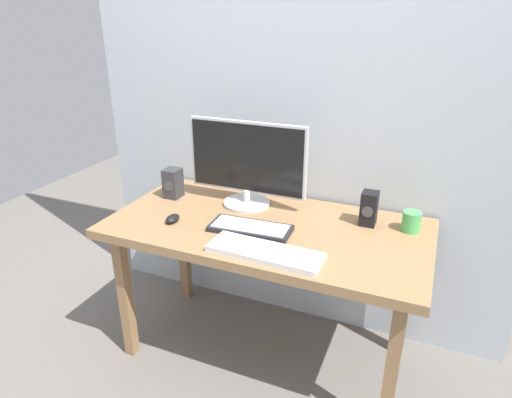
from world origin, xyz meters
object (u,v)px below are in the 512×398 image
(keyboard_primary, at_px, (250,228))
(speaker_left, at_px, (173,183))
(monitor, at_px, (247,164))
(coffee_mug, at_px, (411,222))
(desk, at_px, (267,239))
(keyboard_secondary, at_px, (265,252))
(mouse, at_px, (173,219))
(speaker_right, at_px, (369,208))

(keyboard_primary, height_order, speaker_left, speaker_left)
(monitor, distance_m, speaker_left, 0.43)
(monitor, xyz_separation_m, coffee_mug, (0.80, 0.01, -0.17))
(desk, height_order, keyboard_primary, keyboard_primary)
(keyboard_secondary, relative_size, coffee_mug, 5.10)
(mouse, bearing_deg, desk, 19.35)
(monitor, xyz_separation_m, keyboard_primary, (0.14, -0.27, -0.21))
(desk, distance_m, keyboard_secondary, 0.30)
(keyboard_secondary, height_order, speaker_left, speaker_left)
(speaker_right, xyz_separation_m, speaker_left, (-1.01, -0.07, -0.00))
(mouse, height_order, speaker_right, speaker_right)
(desk, xyz_separation_m, keyboard_primary, (-0.04, -0.09, 0.09))
(monitor, height_order, speaker_left, monitor)
(monitor, bearing_deg, mouse, -125.48)
(keyboard_secondary, bearing_deg, keyboard_primary, 128.43)
(keyboard_secondary, distance_m, speaker_right, 0.57)
(keyboard_secondary, relative_size, speaker_left, 3.08)
(keyboard_secondary, bearing_deg, speaker_right, 53.58)
(desk, distance_m, coffee_mug, 0.66)
(desk, xyz_separation_m, keyboard_secondary, (0.10, -0.27, 0.09))
(speaker_right, bearing_deg, speaker_left, -176.15)
(speaker_left, height_order, coffee_mug, speaker_left)
(speaker_left, bearing_deg, keyboard_secondary, -29.56)
(monitor, distance_m, coffee_mug, 0.82)
(desk, bearing_deg, speaker_left, 168.49)
(coffee_mug, bearing_deg, monitor, -179.62)
(coffee_mug, bearing_deg, keyboard_primary, -157.37)
(mouse, bearing_deg, speaker_right, 21.36)
(mouse, xyz_separation_m, coffee_mug, (1.04, 0.34, 0.03))
(keyboard_primary, xyz_separation_m, mouse, (-0.37, -0.06, 0.01))
(monitor, bearing_deg, keyboard_secondary, -58.39)
(speaker_right, relative_size, coffee_mug, 1.70)
(mouse, distance_m, coffee_mug, 1.09)
(monitor, bearing_deg, speaker_right, 0.09)
(speaker_right, bearing_deg, keyboard_secondary, -126.42)
(monitor, bearing_deg, keyboard_primary, -63.52)
(coffee_mug, bearing_deg, keyboard_secondary, -138.91)
(desk, bearing_deg, speaker_right, 23.36)
(speaker_right, bearing_deg, keyboard_primary, -150.15)
(desk, xyz_separation_m, coffee_mug, (0.62, 0.19, 0.12))
(speaker_left, bearing_deg, keyboard_primary, -20.96)
(keyboard_primary, bearing_deg, speaker_left, 159.04)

